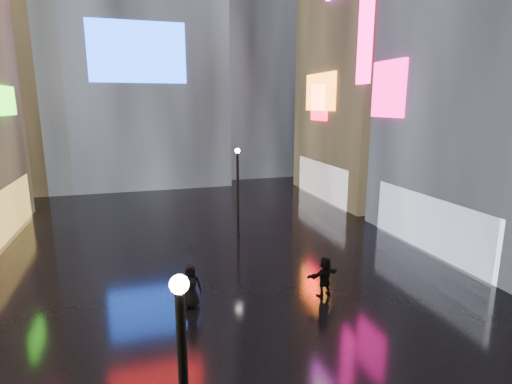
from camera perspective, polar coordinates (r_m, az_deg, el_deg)
name	(u,v)px	position (r m, az deg, el deg)	size (l,w,h in m)	color
ground	(213,253)	(21.54, -6.16, -8.62)	(140.00, 140.00, 0.00)	black
building_right_far	(383,24)	(36.15, 17.64, 21.87)	(10.28, 12.00, 28.00)	black
tower_flank_right	(246,19)	(48.38, -1.41, 23.51)	(12.00, 12.00, 34.00)	black
tower_flank_left	(6,43)	(43.42, -32.10, 17.63)	(10.00, 10.00, 26.00)	black
lamp_far	(238,186)	(23.79, -2.62, 0.86)	(0.30, 0.30, 5.20)	black
pedestrian_4	(191,286)	(15.99, -9.31, -13.11)	(0.85, 0.55, 1.73)	black
pedestrian_5	(325,276)	(16.88, 9.78, -11.81)	(1.55, 0.49, 1.67)	black
umbrella_2	(190,255)	(15.49, -9.47, -8.87)	(0.88, 0.90, 0.81)	black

